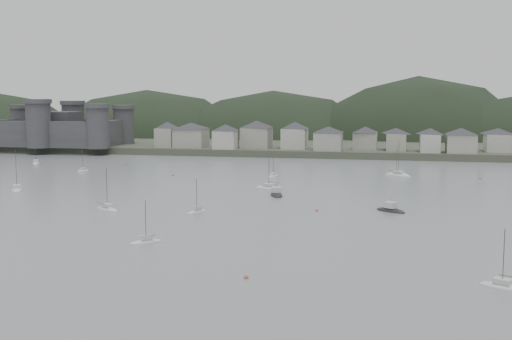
# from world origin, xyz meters

# --- Properties ---
(ground) EXTENTS (900.00, 900.00, 0.00)m
(ground) POSITION_xyz_m (0.00, 0.00, 0.00)
(ground) COLOR slate
(ground) RESTS_ON ground
(far_shore_land) EXTENTS (900.00, 250.00, 3.00)m
(far_shore_land) POSITION_xyz_m (0.00, 295.00, 1.50)
(far_shore_land) COLOR #383D2D
(far_shore_land) RESTS_ON ground
(forested_ridge) EXTENTS (851.55, 103.94, 102.57)m
(forested_ridge) POSITION_xyz_m (4.83, 269.40, -11.28)
(forested_ridge) COLOR black
(forested_ridge) RESTS_ON ground
(castle) EXTENTS (66.00, 43.00, 20.00)m
(castle) POSITION_xyz_m (-120.00, 179.80, 10.96)
(castle) COLOR #38383A
(castle) RESTS_ON far_shore_land
(waterfront_town) EXTENTS (451.48, 28.46, 12.92)m
(waterfront_town) POSITION_xyz_m (50.59, 183.34, 8.66)
(waterfront_town) COLOR gray
(waterfront_town) RESTS_ON far_shore_land
(sailboat_lead) EXTENTS (5.88, 8.48, 11.16)m
(sailboat_lead) POSITION_xyz_m (-99.76, 127.53, 0.18)
(sailboat_lead) COLOR silver
(sailboat_lead) RESTS_ON ground
(moored_fleet) EXTENTS (258.71, 152.22, 13.08)m
(moored_fleet) POSITION_xyz_m (7.29, 62.39, 0.18)
(moored_fleet) COLOR silver
(moored_fleet) RESTS_ON ground
(motor_launch_near) EXTENTS (7.89, 6.65, 3.84)m
(motor_launch_near) POSITION_xyz_m (36.95, 51.21, 0.29)
(motor_launch_near) COLOR black
(motor_launch_near) RESTS_ON ground
(motor_launch_far) EXTENTS (5.58, 9.03, 4.02)m
(motor_launch_far) POSITION_xyz_m (6.96, 68.59, 0.29)
(motor_launch_far) COLOR black
(motor_launch_far) RESTS_ON ground
(mooring_buoys) EXTENTS (153.91, 138.03, 0.70)m
(mooring_buoys) POSITION_xyz_m (-14.00, 67.31, 0.15)
(mooring_buoys) COLOR #B0563A
(mooring_buoys) RESTS_ON ground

